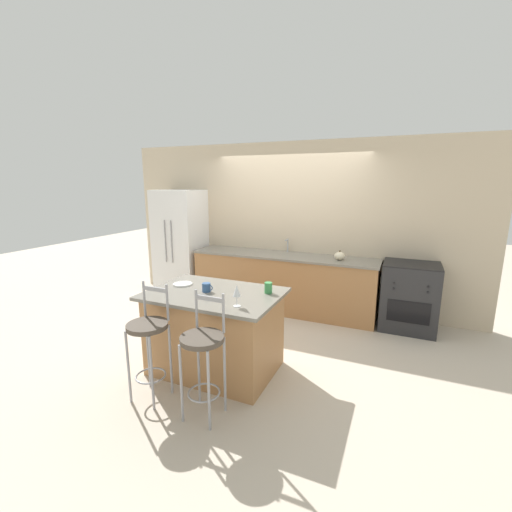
# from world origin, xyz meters

# --- Properties ---
(ground_plane) EXTENTS (18.00, 18.00, 0.00)m
(ground_plane) POSITION_xyz_m (0.00, 0.00, 0.00)
(ground_plane) COLOR beige
(wall_back) EXTENTS (6.00, 0.07, 2.70)m
(wall_back) POSITION_xyz_m (0.00, 0.71, 1.35)
(wall_back) COLOR beige
(wall_back) RESTS_ON ground_plane
(back_counter) EXTENTS (2.99, 0.69, 0.93)m
(back_counter) POSITION_xyz_m (0.00, 0.38, 0.47)
(back_counter) COLOR #A87547
(back_counter) RESTS_ON ground_plane
(sink_faucet) EXTENTS (0.02, 0.13, 0.22)m
(sink_faucet) POSITION_xyz_m (0.00, 0.59, 1.07)
(sink_faucet) COLOR #ADAFB5
(sink_faucet) RESTS_ON back_counter
(kitchen_island) EXTENTS (1.43, 0.99, 0.90)m
(kitchen_island) POSITION_xyz_m (-0.08, -1.67, 0.46)
(kitchen_island) COLOR #A87547
(kitchen_island) RESTS_ON ground_plane
(refrigerator) EXTENTS (0.81, 0.70, 1.93)m
(refrigerator) POSITION_xyz_m (-1.96, 0.35, 0.97)
(refrigerator) COLOR white
(refrigerator) RESTS_ON ground_plane
(oven_range) EXTENTS (0.74, 0.64, 0.96)m
(oven_range) POSITION_xyz_m (1.89, 0.38, 0.48)
(oven_range) COLOR #28282B
(oven_range) RESTS_ON ground_plane
(bar_stool_near) EXTENTS (0.38, 0.38, 1.13)m
(bar_stool_near) POSITION_xyz_m (-0.39, -2.37, 0.63)
(bar_stool_near) COLOR #99999E
(bar_stool_near) RESTS_ON ground_plane
(bar_stool_far) EXTENTS (0.38, 0.38, 1.13)m
(bar_stool_far) POSITION_xyz_m (0.23, -2.40, 0.63)
(bar_stool_far) COLOR #99999E
(bar_stool_far) RESTS_ON ground_plane
(dinner_plate) EXTENTS (0.23, 0.23, 0.02)m
(dinner_plate) POSITION_xyz_m (-0.55, -1.57, 0.91)
(dinner_plate) COLOR white
(dinner_plate) RESTS_ON kitchen_island
(wine_glass) EXTENTS (0.08, 0.08, 0.21)m
(wine_glass) POSITION_xyz_m (0.34, -1.95, 1.06)
(wine_glass) COLOR white
(wine_glass) RESTS_ON kitchen_island
(coffee_mug) EXTENTS (0.13, 0.09, 0.10)m
(coffee_mug) POSITION_xyz_m (-0.16, -1.68, 0.95)
(coffee_mug) COLOR #335689
(coffee_mug) RESTS_ON kitchen_island
(tumbler_cup) EXTENTS (0.08, 0.08, 0.12)m
(tumbler_cup) POSITION_xyz_m (0.47, -1.46, 0.96)
(tumbler_cup) COLOR #3D934C
(tumbler_cup) RESTS_ON kitchen_island
(pumpkin_decoration) EXTENTS (0.16, 0.16, 0.15)m
(pumpkin_decoration) POSITION_xyz_m (0.90, 0.34, 0.99)
(pumpkin_decoration) COLOR beige
(pumpkin_decoration) RESTS_ON back_counter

